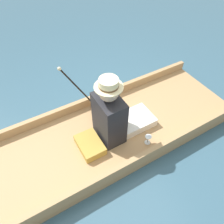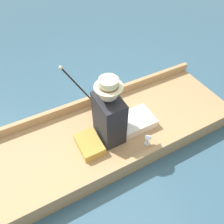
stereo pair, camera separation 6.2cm
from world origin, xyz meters
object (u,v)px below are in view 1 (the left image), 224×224
object	(u,v)px
seated_person	(115,115)
teddy_bear	(98,106)
wine_glass	(148,138)
walking_cane	(76,86)

from	to	relation	value
seated_person	teddy_bear	world-z (taller)	seated_person
wine_glass	walking_cane	xyz separation A→B (m)	(-0.87, -0.49, 0.38)
seated_person	wine_glass	xyz separation A→B (m)	(0.33, 0.27, -0.23)
seated_person	walking_cane	world-z (taller)	seated_person
seated_person	walking_cane	distance (m)	0.60
seated_person	walking_cane	bearing A→B (deg)	-155.70
teddy_bear	wine_glass	distance (m)	0.77
teddy_bear	walking_cane	bearing A→B (deg)	-126.98
teddy_bear	wine_glass	bearing A→B (deg)	22.07
wine_glass	walking_cane	distance (m)	1.07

